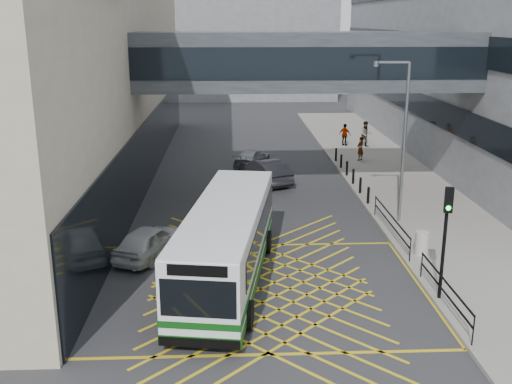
{
  "coord_description": "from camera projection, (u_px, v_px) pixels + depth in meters",
  "views": [
    {
      "loc": [
        -1.05,
        -20.25,
        9.61
      ],
      "look_at": [
        0.0,
        4.0,
        2.6
      ],
      "focal_mm": 42.0,
      "sensor_mm": 36.0,
      "label": 1
    }
  ],
  "objects": [
    {
      "name": "ground",
      "position": [
        261.0,
        289.0,
        22.15
      ],
      "size": [
        120.0,
        120.0,
        0.0
      ],
      "primitive_type": "plane",
      "color": "#333335"
    },
    {
      "name": "pedestrian_a",
      "position": [
        360.0,
        149.0,
        41.51
      ],
      "size": [
        0.8,
        0.79,
        1.65
      ],
      "primitive_type": "imported",
      "rotation": [
        0.0,
        0.0,
        3.87
      ],
      "color": "gray",
      "rests_on": "pavement"
    },
    {
      "name": "pavement",
      "position": [
        394.0,
        180.0,
        36.9
      ],
      "size": [
        6.0,
        54.0,
        0.16
      ],
      "primitive_type": "cube",
      "color": "gray",
      "rests_on": "ground"
    },
    {
      "name": "skybridge",
      "position": [
        306.0,
        61.0,
        31.71
      ],
      "size": [
        20.0,
        4.1,
        3.0
      ],
      "color": "#373C42",
      "rests_on": "ground"
    },
    {
      "name": "car_silver",
      "position": [
        252.0,
        158.0,
        40.48
      ],
      "size": [
        2.93,
        4.33,
        1.24
      ],
      "primitive_type": "imported",
      "rotation": [
        0.0,
        0.0,
        2.8
      ],
      "color": "#92959A",
      "rests_on": "ground"
    },
    {
      "name": "building_far",
      "position": [
        222.0,
        24.0,
        77.16
      ],
      "size": [
        28.0,
        16.0,
        18.0
      ],
      "primitive_type": "cube",
      "color": "gray",
      "rests_on": "ground"
    },
    {
      "name": "car_white",
      "position": [
        149.0,
        241.0,
        25.04
      ],
      "size": [
        3.3,
        4.69,
        1.38
      ],
      "primitive_type": "imported",
      "rotation": [
        0.0,
        0.0,
        2.75
      ],
      "color": "silver",
      "rests_on": "ground"
    },
    {
      "name": "bollards",
      "position": [
        350.0,
        172.0,
        36.64
      ],
      "size": [
        0.14,
        10.14,
        0.9
      ],
      "color": "black",
      "rests_on": "pavement"
    },
    {
      "name": "car_dark",
      "position": [
        265.0,
        171.0,
        36.39
      ],
      "size": [
        3.6,
        5.08,
        1.48
      ],
      "primitive_type": "imported",
      "rotation": [
        0.0,
        0.0,
        3.55
      ],
      "color": "black",
      "rests_on": "ground"
    },
    {
      "name": "pedestrian_c",
      "position": [
        345.0,
        135.0,
        46.42
      ],
      "size": [
        1.08,
        0.99,
        1.69
      ],
      "primitive_type": "imported",
      "rotation": [
        0.0,
        0.0,
        2.48
      ],
      "color": "gray",
      "rests_on": "pavement"
    },
    {
      "name": "box_junction",
      "position": [
        261.0,
        289.0,
        22.15
      ],
      "size": [
        12.0,
        9.0,
        0.01
      ],
      "color": "gold",
      "rests_on": "ground"
    },
    {
      "name": "bus",
      "position": [
        228.0,
        241.0,
        22.46
      ],
      "size": [
        4.11,
        11.06,
        3.03
      ],
      "rotation": [
        0.0,
        0.0,
        -0.15
      ],
      "color": "white",
      "rests_on": "ground"
    },
    {
      "name": "street_lamp",
      "position": [
        401.0,
        133.0,
        28.03
      ],
      "size": [
        1.74,
        0.34,
        7.64
      ],
      "rotation": [
        0.0,
        0.0,
        -0.08
      ],
      "color": "slate",
      "rests_on": "pavement"
    },
    {
      "name": "litter_bin",
      "position": [
        422.0,
        243.0,
        24.92
      ],
      "size": [
        0.57,
        0.57,
        0.98
      ],
      "primitive_type": "cylinder",
      "color": "#ADA89E",
      "rests_on": "pavement"
    },
    {
      "name": "pedestrian_b",
      "position": [
        366.0,
        134.0,
        45.89
      ],
      "size": [
        1.03,
        0.69,
        1.96
      ],
      "primitive_type": "imported",
      "rotation": [
        0.0,
        0.0,
        0.14
      ],
      "color": "gray",
      "rests_on": "pavement"
    },
    {
      "name": "kerb_railings",
      "position": [
        412.0,
        247.0,
        23.87
      ],
      "size": [
        0.05,
        12.54,
        1.0
      ],
      "color": "black",
      "rests_on": "pavement"
    },
    {
      "name": "traffic_light",
      "position": [
        446.0,
        227.0,
        20.29
      ],
      "size": [
        0.32,
        0.49,
        4.11
      ],
      "rotation": [
        0.0,
        0.0,
        -0.25
      ],
      "color": "black",
      "rests_on": "pavement"
    }
  ]
}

